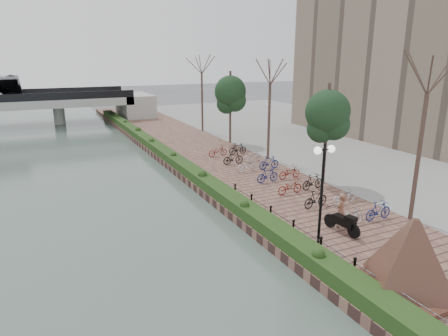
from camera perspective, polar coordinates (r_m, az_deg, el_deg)
ground at (r=16.68m, az=11.78°, el=-15.79°), size 220.00×220.00×0.00m
promenade at (r=32.52m, az=-1.14°, el=0.79°), size 8.00×75.00×0.50m
inland_pavement at (r=41.56m, az=19.41°, el=3.19°), size 24.00×75.00×0.50m
hedge at (r=33.49m, az=-8.23°, el=2.04°), size 1.10×56.00×0.60m
chain_fence at (r=18.44m, az=11.68°, el=-9.58°), size 0.10×14.10×0.70m
granite_monument at (r=15.78m, az=25.20°, el=-11.18°), size 4.32×4.32×2.74m
lamppost at (r=17.10m, az=13.94°, el=-0.84°), size 1.02×0.32×4.68m
motorcycle at (r=19.88m, az=16.48°, el=-7.33°), size 0.78×1.86×1.13m
pedestrian at (r=20.34m, az=16.35°, el=-5.88°), size 0.73×0.61×1.73m
bicycle_parking at (r=27.14m, az=7.83°, el=-0.81°), size 2.40×17.32×1.00m
street_trees at (r=29.64m, az=9.84°, el=5.89°), size 3.20×37.12×6.80m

